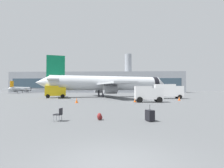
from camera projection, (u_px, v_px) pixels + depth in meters
The scene contains 14 objects.
ground_plane at pixel (114, 166), 4.92m from camera, with size 400.00×400.00×0.00m, color #515456.
airplane_at_gate at pixel (107, 83), 48.20m from camera, with size 34.71×31.75×10.50m.
airplane_taxiing at pixel (21, 89), 94.38m from camera, with size 18.53×20.58×6.06m.
service_truck at pixel (55, 91), 43.21m from camera, with size 5.27×3.87×2.90m.
fuel_truck at pixel (168, 91), 39.56m from camera, with size 6.10×2.95×3.20m.
cargo_van at pixel (148, 93), 28.98m from camera, with size 4.44×2.40×2.60m.
safety_cone_near at pixel (135, 100), 28.87m from camera, with size 0.44×0.44×0.67m.
safety_cone_mid at pixel (77, 100), 27.25m from camera, with size 0.44×0.44×0.80m.
safety_cone_far at pixel (179, 98), 33.10m from camera, with size 0.44×0.44×0.82m.
safety_cone_outer at pixel (147, 95), 50.13m from camera, with size 0.44×0.44×0.73m.
rolling_suitcase at pixel (150, 115), 11.81m from camera, with size 0.59×0.74×1.10m.
traveller_backpack at pixel (100, 117), 12.27m from camera, with size 0.36×0.40×0.48m.
gate_chair at pixel (59, 114), 11.87m from camera, with size 0.52×0.52×0.86m.
terminal_building at pixel (97, 82), 116.32m from camera, with size 107.90×17.21×24.74m.
Camera 1 is at (0.17, -4.98, 2.13)m, focal length 28.67 mm.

